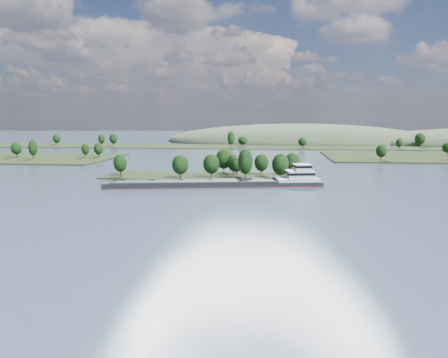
# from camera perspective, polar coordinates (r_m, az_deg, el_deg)

# --- Properties ---
(ground) EXTENTS (1800.00, 1800.00, 0.00)m
(ground) POSITION_cam_1_polar(r_m,az_deg,el_deg) (154.08, -5.62, -2.64)
(ground) COLOR #334359
(ground) RESTS_ON ground
(tree_island) EXTENTS (100.00, 31.15, 15.31)m
(tree_island) POSITION_cam_1_polar(r_m,az_deg,el_deg) (209.92, -0.47, 1.36)
(tree_island) COLOR black
(tree_island) RESTS_ON ground
(back_shoreline) EXTENTS (900.00, 60.00, 16.72)m
(back_shoreline) POSITION_cam_1_polar(r_m,az_deg,el_deg) (429.35, 3.44, 4.26)
(back_shoreline) COLOR black
(back_shoreline) RESTS_ON ground
(hill_west) EXTENTS (320.00, 160.00, 44.00)m
(hill_west) POSITION_cam_1_polar(r_m,az_deg,el_deg) (529.42, 9.68, 4.78)
(hill_west) COLOR #415037
(hill_west) RESTS_ON ground
(cargo_barge) EXTENTS (91.12, 28.33, 12.28)m
(cargo_barge) POSITION_cam_1_polar(r_m,az_deg,el_deg) (183.32, 0.73, -0.41)
(cargo_barge) COLOR black
(cargo_barge) RESTS_ON ground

